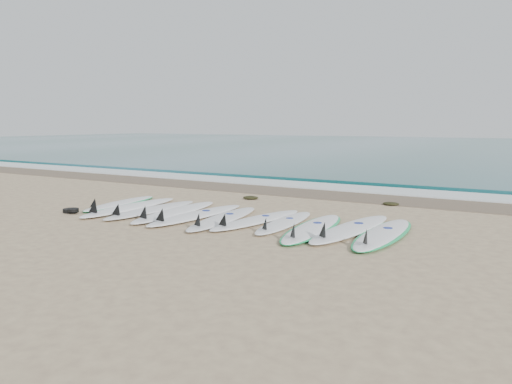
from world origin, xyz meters
The scene contains 19 objects.
ground centered at (0.00, 0.00, 0.00)m, with size 120.00×120.00×0.00m, color tan.
ocean centered at (0.00, 32.50, 0.01)m, with size 120.00×55.00×0.03m, color #205E66.
wet_sand_band centered at (0.00, 4.10, 0.01)m, with size 120.00×1.80×0.01m, color brown.
foam_band centered at (0.00, 5.50, 0.02)m, with size 120.00×1.40×0.04m, color silver.
wave_crest centered at (0.00, 7.00, 0.05)m, with size 120.00×1.00×0.10m, color #205E66.
surfboard_0 centered at (-3.07, 0.09, 0.05)m, with size 0.90×2.47×0.31m.
surfboard_1 centered at (-2.44, -0.26, 0.06)m, with size 0.74×2.91×0.37m.
surfboard_2 centered at (-1.83, -0.26, 0.06)m, with size 0.57×2.70×0.35m.
surfboard_3 centered at (-1.23, -0.20, 0.06)m, with size 0.87×2.90×0.37m.
surfboard_4 centered at (-0.65, -0.25, 0.06)m, with size 0.69×2.83×0.36m.
surfboard_5 centered at (0.01, -0.27, 0.06)m, with size 0.92×2.75×0.34m.
surfboard_6 centered at (0.63, -0.06, 0.06)m, with size 0.89×2.65×0.33m.
surfboard_7 centered at (1.19, 0.01, 0.05)m, with size 0.71×2.43×0.31m.
surfboard_8 centered at (1.85, -0.18, 0.05)m, with size 0.95×2.78×0.35m.
surfboard_9 centered at (2.44, 0.08, 0.06)m, with size 0.83×2.93×0.37m.
surfboard_10 centered at (3.04, 0.01, 0.05)m, with size 0.74×2.78×0.35m.
seaweed_near centered at (-0.97, 2.41, 0.04)m, with size 0.40×0.31×0.08m, color black.
seaweed_far centered at (2.26, 3.26, 0.04)m, with size 0.37×0.29×0.07m, color black.
leash_coil centered at (-3.22, -1.11, 0.05)m, with size 0.46×0.36×0.11m.
Camera 1 is at (5.35, -7.97, 1.86)m, focal length 35.00 mm.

